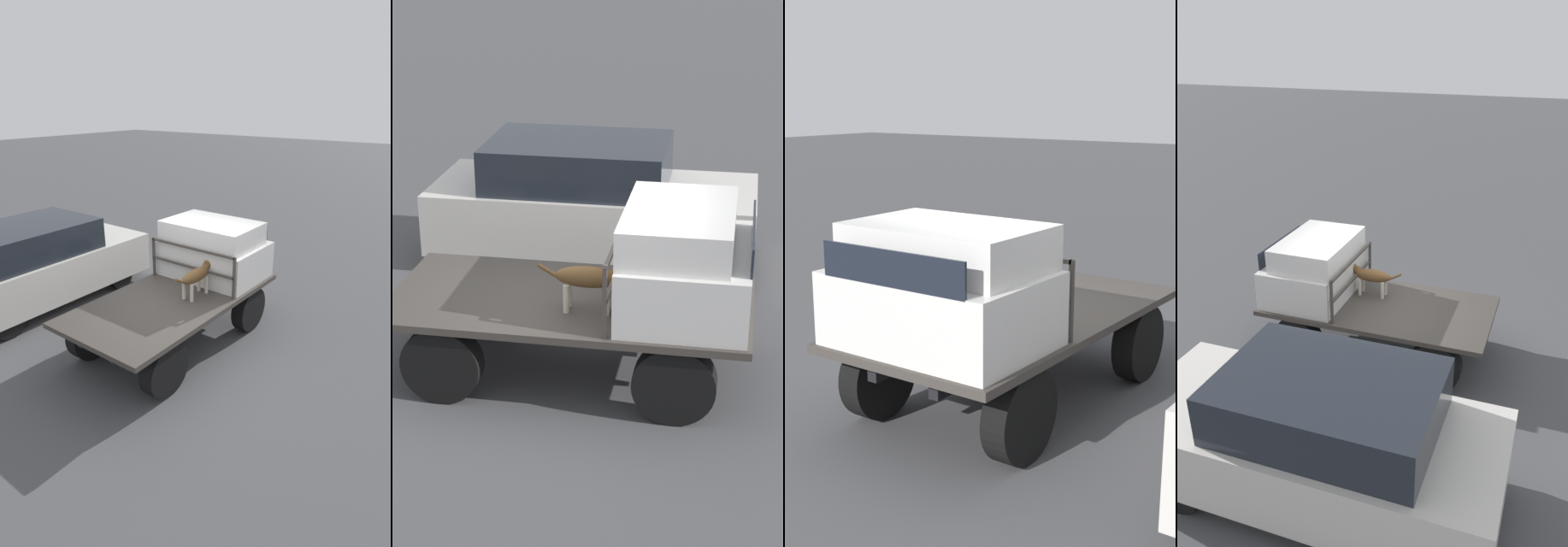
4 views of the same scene
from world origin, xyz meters
TOP-DOWN VIEW (x-y plane):
  - ground_plane at (0.00, 0.00)m, footprint 80.00×80.00m
  - flatbed_truck at (0.00, 0.00)m, footprint 3.84×1.93m
  - truck_cab at (1.19, 0.00)m, footprint 1.30×1.81m
  - truck_headboard at (0.50, 0.00)m, footprint 0.04×1.81m
  - dog at (0.31, -0.29)m, footprint 1.06×0.23m
  - parked_sedan at (-0.37, 3.29)m, footprint 4.46×1.89m

SIDE VIEW (x-z plane):
  - ground_plane at x=0.00m, z-range 0.00..0.00m
  - flatbed_truck at x=0.00m, z-range 0.18..1.08m
  - parked_sedan at x=-0.37m, z-range 0.00..1.72m
  - dog at x=0.31m, z-range 0.96..1.57m
  - truck_headboard at x=0.50m, z-range 1.02..1.77m
  - truck_cab at x=1.19m, z-range 0.86..1.93m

